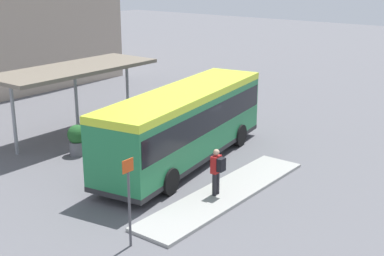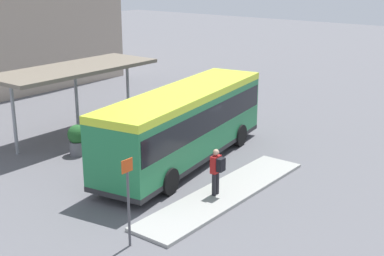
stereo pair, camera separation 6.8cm
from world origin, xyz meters
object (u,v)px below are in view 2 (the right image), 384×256
object	(u,v)px
potted_planter_near_shelter	(78,139)
platform_sign	(128,199)
bicycle_white	(203,96)
pedestrian_waiting	(217,169)
bicycle_yellow	(211,98)
city_bus	(185,121)
bicycle_red	(222,99)

from	to	relation	value
potted_planter_near_shelter	platform_sign	xyz separation A→B (m)	(-4.49, -7.63, 0.83)
bicycle_white	platform_sign	xyz separation A→B (m)	(-15.75, -9.01, 1.19)
pedestrian_waiting	bicycle_yellow	size ratio (longest dim) A/B	1.10
city_bus	potted_planter_near_shelter	world-z (taller)	city_bus
city_bus	potted_planter_near_shelter	distance (m)	5.06
bicycle_red	potted_planter_near_shelter	bearing A→B (deg)	88.62
potted_planter_near_shelter	bicycle_yellow	bearing A→B (deg)	3.54
bicycle_white	platform_sign	distance (m)	18.19
potted_planter_near_shelter	platform_sign	world-z (taller)	platform_sign
bicycle_yellow	bicycle_white	xyz separation A→B (m)	(0.13, 0.70, 0.02)
pedestrian_waiting	potted_planter_near_shelter	size ratio (longest dim) A/B	1.26
bicycle_yellow	bicycle_red	bearing A→B (deg)	-160.53
potted_planter_near_shelter	pedestrian_waiting	bearing A→B (deg)	-90.02
city_bus	pedestrian_waiting	bearing A→B (deg)	-132.86
bicycle_yellow	potted_planter_near_shelter	size ratio (longest dim) A/B	1.14
bicycle_red	bicycle_white	distance (m)	1.40
city_bus	bicycle_yellow	bearing A→B (deg)	20.65
bicycle_white	platform_sign	size ratio (longest dim) A/B	0.60
pedestrian_waiting	potted_planter_near_shelter	xyz separation A→B (m)	(0.00, 7.65, -0.40)
city_bus	bicycle_red	xyz separation A→B (m)	(9.10, 4.42, -1.48)
bicycle_yellow	bicycle_white	world-z (taller)	bicycle_white
pedestrian_waiting	platform_sign	distance (m)	4.51
pedestrian_waiting	bicycle_white	world-z (taller)	pedestrian_waiting
city_bus	platform_sign	distance (m)	7.38
bicycle_red	platform_sign	bearing A→B (deg)	114.48
city_bus	pedestrian_waiting	size ratio (longest dim) A/B	6.07
pedestrian_waiting	potted_planter_near_shelter	bearing A→B (deg)	-1.65
city_bus	potted_planter_near_shelter	bearing A→B (deg)	106.83
bicycle_red	platform_sign	distance (m)	17.53
bicycle_white	potted_planter_near_shelter	size ratio (longest dim) A/B	1.22
pedestrian_waiting	bicycle_yellow	distance (m)	13.93
potted_planter_near_shelter	platform_sign	distance (m)	8.89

